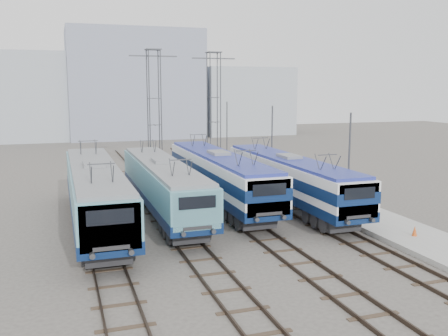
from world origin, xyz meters
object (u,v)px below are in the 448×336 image
Objects in this scene: safety_cone at (415,231)px; locomotive_far_right at (290,177)px; locomotive_far_left at (95,191)px; mast_rear at (227,134)px; catenary_tower_west at (154,108)px; locomotive_center_right at (220,174)px; mast_front at (349,168)px; mast_mid at (272,147)px; locomotive_center_left at (163,183)px; catenary_tower_east at (214,106)px.

locomotive_far_right is at bearing 109.29° from safety_cone.
safety_cone is at bearing -26.52° from locomotive_far_left.
locomotive_far_right is 2.53× the size of mast_rear.
catenary_tower_west is 27.34m from safety_cone.
catenary_tower_west reaches higher than mast_rear.
mast_rear is (6.35, 17.07, 1.15)m from locomotive_center_right.
catenary_tower_west is at bearing 113.27° from mast_front.
locomotive_far_left is at bearing -151.45° from mast_mid.
locomotive_far_left is at bearing -175.94° from locomotive_far_right.
mast_rear is (8.60, 4.00, -3.14)m from catenary_tower_west.
locomotive_center_left is 2.53× the size of mast_rear.
mast_front is (10.85, -5.26, 1.29)m from locomotive_center_left.
mast_mid is (2.10, -10.00, -3.14)m from catenary_tower_east.
locomotive_far_left is 1.57× the size of catenary_tower_east.
locomotive_far_right is 1.47× the size of catenary_tower_west.
mast_mid reaches higher than locomotive_center_left.
locomotive_far_left is 25.52m from mast_rear.
safety_cone is (10.01, -24.71, -6.05)m from catenary_tower_west.
mast_front is at bearing -84.55° from catenary_tower_east.
safety_cone is at bearing -67.94° from catenary_tower_west.
catenary_tower_west is 1.71× the size of mast_mid.
mast_mid is at bearing -90.00° from mast_rear.
mast_front is (6.35, -6.93, 1.15)m from locomotive_center_right.
locomotive_far_right is 17.94m from catenary_tower_east.
locomotive_center_right is 2.63× the size of mast_mid.
catenary_tower_east is at bearing -136.40° from mast_rear.
locomotive_far_right is at bearing 4.06° from locomotive_far_left.
locomotive_center_left reaches higher than locomotive_far_right.
mast_mid is at bearing 75.95° from locomotive_far_right.
mast_front is at bearing -13.38° from locomotive_far_left.
catenary_tower_east is at bearing 54.17° from locomotive_far_left.
catenary_tower_west reaches higher than locomotive_center_left.
catenary_tower_east is at bearing 62.41° from locomotive_center_left.
locomotive_far_left is at bearing -159.98° from locomotive_center_right.
mast_rear is at bearing 84.55° from locomotive_far_right.
mast_mid is (15.35, 8.35, 1.16)m from locomotive_far_left.
catenary_tower_west reaches higher than locomotive_far_left.
safety_cone is at bearing -70.71° from locomotive_far_right.
mast_mid is (10.85, 6.74, 1.29)m from locomotive_center_left.
mast_rear is (10.85, 18.74, 1.29)m from locomotive_center_left.
locomotive_center_left is 0.96× the size of locomotive_center_right.
safety_cone is (1.41, -4.71, -2.91)m from mast_front.
mast_front and mast_mid have the same top height.
locomotive_center_right is at bearing 20.02° from locomotive_far_left.
catenary_tower_west is 20.78× the size of safety_cone.
safety_cone is (16.76, -8.36, -1.75)m from locomotive_far_left.
locomotive_far_right is 10.02m from safety_cone.
catenary_tower_east is 10.69m from mast_mid.
catenary_tower_east is at bearing 95.45° from mast_front.
mast_mid is at bearing 31.86° from locomotive_center_left.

